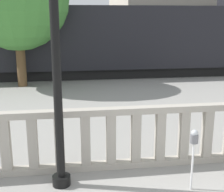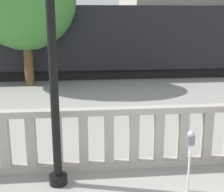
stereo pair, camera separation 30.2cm
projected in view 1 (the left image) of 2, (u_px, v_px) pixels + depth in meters
The scene contains 4 objects.
balustrade at pixel (160, 136), 6.94m from camera, with size 14.27×0.24×1.39m.
lamppost at pixel (55, 23), 5.47m from camera, with size 0.40×0.40×5.60m.
parking_meter at pixel (194, 143), 5.85m from camera, with size 0.15×0.15×1.23m.
train_near at pixel (50, 41), 16.99m from camera, with size 26.66×2.87×4.44m.
Camera 1 is at (-1.99, -3.04, 3.27)m, focal length 50.00 mm.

